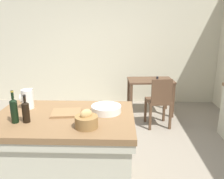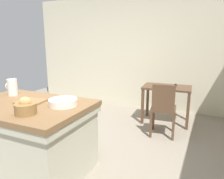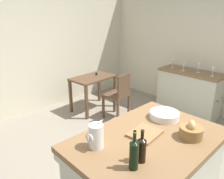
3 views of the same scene
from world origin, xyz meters
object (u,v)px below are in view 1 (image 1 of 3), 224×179
(wash_bowl, at_px, (106,109))
(pitcher, at_px, (28,99))
(island_table, at_px, (65,149))
(bread_basket, at_px, (86,121))
(writing_desk, at_px, (150,85))
(cutting_board, at_px, (66,113))
(wine_bottle_dark, at_px, (26,111))
(wooden_chair, at_px, (159,101))
(wine_bottle_amber, at_px, (14,110))

(wash_bowl, bearing_deg, pitcher, 173.55)
(island_table, xyz_separation_m, bread_basket, (0.29, -0.28, 0.47))
(writing_desk, distance_m, cutting_board, 2.60)
(pitcher, relative_size, wine_bottle_dark, 0.94)
(bread_basket, xyz_separation_m, cutting_board, (-0.27, 0.34, -0.05))
(writing_desk, relative_size, wooden_chair, 1.02)
(wine_bottle_dark, height_order, wine_bottle_amber, wine_bottle_amber)
(wash_bowl, height_order, bread_basket, bread_basket)
(island_table, distance_m, cutting_board, 0.42)
(wooden_chair, bearing_deg, wine_bottle_amber, -133.03)
(wooden_chair, relative_size, pitcher, 3.45)
(wooden_chair, xyz_separation_m, wash_bowl, (-0.85, -1.55, 0.41))
(island_table, bearing_deg, writing_desk, 62.52)
(wooden_chair, relative_size, cutting_board, 2.95)
(island_table, distance_m, wine_bottle_amber, 0.71)
(wooden_chair, relative_size, wine_bottle_dark, 3.23)
(cutting_board, distance_m, wine_bottle_amber, 0.53)
(island_table, bearing_deg, pitcher, 153.99)
(pitcher, relative_size, wine_bottle_amber, 0.81)
(wash_bowl, bearing_deg, island_table, -164.71)
(wooden_chair, bearing_deg, cutting_board, -128.45)
(writing_desk, bearing_deg, island_table, -117.48)
(bread_basket, relative_size, wine_bottle_dark, 0.77)
(bread_basket, distance_m, wine_bottle_amber, 0.73)
(wine_bottle_amber, bearing_deg, cutting_board, 28.42)
(island_table, relative_size, wooden_chair, 1.64)
(writing_desk, relative_size, wine_bottle_dark, 3.31)
(wooden_chair, bearing_deg, bread_basket, -117.45)
(island_table, relative_size, bread_basket, 6.85)
(island_table, height_order, wash_bowl, wash_bowl)
(pitcher, xyz_separation_m, wine_bottle_dark, (0.14, -0.40, -0.00))
(island_table, height_order, wine_bottle_dark, wine_bottle_dark)
(bread_basket, bearing_deg, cutting_board, 128.47)
(wooden_chair, xyz_separation_m, pitcher, (-1.76, -1.45, 0.48))
(writing_desk, distance_m, bread_basket, 2.81)
(island_table, bearing_deg, bread_basket, -44.06)
(writing_desk, xyz_separation_m, bread_basket, (-0.94, -2.62, 0.33))
(pitcher, distance_m, wine_bottle_amber, 0.41)
(cutting_board, distance_m, wine_bottle_dark, 0.43)
(wooden_chair, xyz_separation_m, wine_bottle_amber, (-1.74, -1.86, 0.50))
(island_table, xyz_separation_m, wooden_chair, (1.30, 1.67, 0.03))
(pitcher, bearing_deg, island_table, -26.01)
(wash_bowl, bearing_deg, wine_bottle_dark, -159.21)
(writing_desk, xyz_separation_m, cutting_board, (-1.20, -2.29, 0.27))
(island_table, distance_m, bread_basket, 0.61)
(island_table, xyz_separation_m, writing_desk, (1.22, 2.35, 0.14))
(wooden_chair, relative_size, wine_bottle_amber, 2.79)
(cutting_board, height_order, wine_bottle_amber, wine_bottle_amber)
(wooden_chair, xyz_separation_m, wine_bottle_dark, (-1.63, -1.85, 0.48))
(writing_desk, distance_m, wine_bottle_amber, 3.05)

